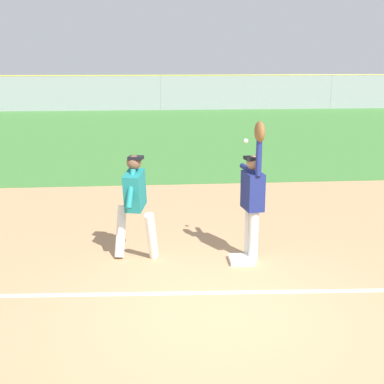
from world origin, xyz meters
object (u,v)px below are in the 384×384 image
parked_car_blue (177,94)px  parked_car_red (239,94)px  parked_car_white (103,95)px  parked_car_black (313,94)px  parked_car_green (32,95)px  baseball (246,141)px  first_base (241,260)px  runner (135,200)px  fielder (253,193)px

parked_car_blue → parked_car_red: bearing=-0.4°
parked_car_white → parked_car_black: same height
parked_car_blue → parked_car_red: same height
parked_car_green → parked_car_blue: size_ratio=0.98×
baseball → parked_car_black: 29.78m
first_base → runner: bearing=169.5°
baseball → first_base: bearing=-103.9°
fielder → parked_car_blue: bearing=-99.5°
first_base → runner: (-1.69, 0.31, 0.96)m
parked_car_blue → parked_car_red: 4.49m
runner → parked_car_red: runner is taller
parked_car_white → parked_car_red: (9.59, 0.47, 0.00)m
fielder → parked_car_green: size_ratio=0.52×
first_base → parked_car_green: 30.23m
fielder → runner: (-1.87, 0.20, -0.12)m
baseball → parked_car_blue: baseball is taller
parked_car_white → parked_car_black: 14.74m
parked_car_red → parked_car_green: bearing=179.4°
first_base → baseball: 1.92m
parked_car_green → parked_car_blue: (9.90, 0.07, 0.00)m
baseball → parked_car_white: bearing=99.3°
runner → parked_car_green: (-7.59, 28.45, -0.32)m
first_base → parked_car_blue: parked_car_blue is taller
parked_car_blue → parked_car_black: same height
parked_car_black → parked_car_red: bearing=168.0°
first_base → parked_car_green: parked_car_green is taller
first_base → fielder: bearing=31.1°
fielder → parked_car_white: bearing=-89.3°
parked_car_green → parked_car_black: same height
fielder → runner: bearing=-14.9°
runner → baseball: (1.80, 0.13, 0.90)m
parked_car_green → parked_car_white: bearing=-2.3°
fielder → parked_car_black: 30.05m
parked_car_white → parked_car_red: 9.60m
fielder → baseball: fielder is taller
first_base → parked_car_green: (-9.28, 28.77, 0.63)m
baseball → parked_car_white: (-4.59, 28.16, -1.22)m
runner → parked_car_white: (-2.80, 28.29, -0.32)m
parked_car_red → parked_car_blue: bearing=-178.8°
parked_car_green → parked_car_white: size_ratio=0.96×
fielder → parked_car_blue: size_ratio=0.51×
parked_car_black → first_base: bearing=-114.6°
parked_car_green → parked_car_blue: bearing=0.0°
runner → parked_car_black: (11.94, 28.11, -0.32)m
first_base → baseball: bearing=76.1°
runner → parked_car_green: 29.45m
baseball → parked_car_blue: bearing=89.0°
parked_car_red → parked_car_black: 5.19m
parked_car_blue → baseball: bearing=-94.5°
parked_car_green → parked_car_white: 4.79m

